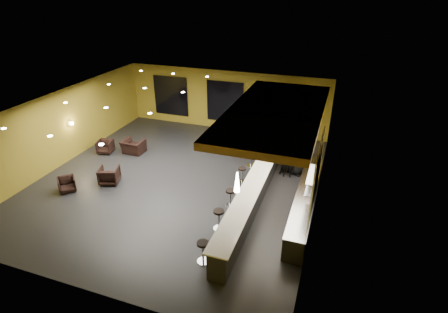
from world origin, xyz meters
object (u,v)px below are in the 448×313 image
(armchair_c, at_px, (105,147))
(pendant_0, at_px, (237,182))
(prep_counter, at_px, (305,202))
(armchair_b, at_px, (109,175))
(armchair_a, at_px, (67,184))
(bar_stool_2, at_px, (230,196))
(bar_stool_0, at_px, (203,249))
(bar_counter, at_px, (251,198))
(pendant_2, at_px, (271,126))
(staff_c, at_px, (298,156))
(bar_stool_1, at_px, (219,217))
(bar_stool_3, at_px, (242,173))
(column, at_px, (277,126))
(staff_a, at_px, (288,161))
(pendant_1, at_px, (257,150))
(armchair_d, at_px, (133,147))
(bar_stool_4, at_px, (251,156))
(staff_b, at_px, (289,158))

(armchair_c, bearing_deg, pendant_0, -40.60)
(prep_counter, distance_m, armchair_b, 8.45)
(armchair_a, relative_size, bar_stool_2, 0.90)
(bar_stool_0, bearing_deg, bar_counter, 78.37)
(pendant_2, distance_m, bar_stool_2, 3.74)
(staff_c, xyz_separation_m, armchair_b, (-7.69, -3.50, -0.54))
(bar_stool_0, height_order, bar_stool_1, bar_stool_1)
(bar_stool_3, bearing_deg, column, 71.79)
(column, bearing_deg, bar_stool_3, -108.21)
(staff_a, distance_m, bar_stool_3, 2.18)
(bar_counter, bearing_deg, pendant_1, 90.00)
(bar_stool_1, bearing_deg, armchair_c, 152.83)
(staff_c, xyz_separation_m, bar_stool_2, (-2.08, -3.49, -0.43))
(staff_c, bearing_deg, bar_stool_3, -133.01)
(pendant_0, xyz_separation_m, bar_stool_1, (-0.77, 0.40, -1.84))
(armchair_b, distance_m, bar_stool_2, 5.61)
(column, distance_m, staff_a, 2.10)
(bar_stool_0, bearing_deg, armchair_a, 164.01)
(bar_stool_1, bearing_deg, pendant_1, 69.80)
(prep_counter, distance_m, staff_c, 2.99)
(prep_counter, distance_m, armchair_c, 10.61)
(bar_stool_1, relative_size, bar_stool_3, 1.11)
(staff_a, height_order, staff_c, staff_c)
(bar_counter, relative_size, armchair_d, 7.45)
(bar_stool_2, relative_size, bar_stool_4, 0.88)
(pendant_2, bearing_deg, bar_counter, -90.00)
(pendant_2, xyz_separation_m, staff_c, (1.26, 0.35, -1.43))
(armchair_d, distance_m, bar_stool_1, 7.69)
(staff_c, relative_size, bar_stool_1, 2.29)
(bar_stool_4, bearing_deg, armchair_d, -174.81)
(pendant_2, bearing_deg, prep_counter, -51.34)
(prep_counter, bearing_deg, column, 116.00)
(armchair_a, relative_size, bar_stool_1, 0.86)
(armchair_b, relative_size, bar_stool_3, 1.15)
(staff_b, height_order, armchair_b, staff_b)
(staff_a, relative_size, armchair_d, 1.42)
(armchair_b, bearing_deg, bar_counter, 161.89)
(prep_counter, height_order, pendant_0, pendant_0)
(staff_c, bearing_deg, staff_b, -142.92)
(armchair_a, bearing_deg, bar_stool_3, -20.11)
(staff_c, height_order, armchair_a, staff_c)
(staff_c, height_order, bar_stool_4, staff_c)
(bar_stool_4, bearing_deg, pendant_0, -80.36)
(pendant_1, relative_size, bar_stool_0, 0.89)
(pendant_0, bearing_deg, bar_stool_4, 99.64)
(bar_stool_1, bearing_deg, armchair_d, 144.95)
(bar_counter, relative_size, armchair_c, 10.67)
(armchair_a, bearing_deg, pendant_1, -31.55)
(pendant_0, relative_size, pendant_2, 1.00)
(armchair_a, relative_size, bar_stool_0, 0.87)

